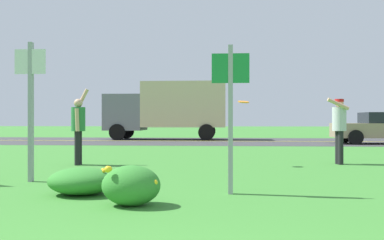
{
  "coord_description": "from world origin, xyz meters",
  "views": [
    {
      "loc": [
        0.52,
        -1.39,
        1.11
      ],
      "look_at": [
        -0.21,
        8.6,
        1.1
      ],
      "focal_mm": 39.93,
      "sensor_mm": 36.0,
      "label": 1
    }
  ],
  "objects_px": {
    "frisbee_orange": "(244,102)",
    "sign_post_near_path": "(31,97)",
    "sign_post_by_roadside": "(230,103)",
    "box_truck_gray": "(168,107)",
    "person_thrower_green_shirt": "(78,125)",
    "person_catcher_red_cap_gray_shirt": "(339,124)"
  },
  "relations": [
    {
      "from": "sign_post_near_path",
      "to": "sign_post_by_roadside",
      "type": "relative_size",
      "value": 1.12
    },
    {
      "from": "person_catcher_red_cap_gray_shirt",
      "to": "frisbee_orange",
      "type": "bearing_deg",
      "value": -167.65
    },
    {
      "from": "sign_post_by_roadside",
      "to": "box_truck_gray",
      "type": "relative_size",
      "value": 0.33
    },
    {
      "from": "sign_post_near_path",
      "to": "box_truck_gray",
      "type": "bearing_deg",
      "value": 88.75
    },
    {
      "from": "sign_post_by_roadside",
      "to": "box_truck_gray",
      "type": "height_order",
      "value": "box_truck_gray"
    },
    {
      "from": "sign_post_by_roadside",
      "to": "person_thrower_green_shirt",
      "type": "xyz_separation_m",
      "value": [
        -3.66,
        3.85,
        -0.38
      ]
    },
    {
      "from": "person_thrower_green_shirt",
      "to": "sign_post_by_roadside",
      "type": "bearing_deg",
      "value": -46.44
    },
    {
      "from": "person_thrower_green_shirt",
      "to": "person_catcher_red_cap_gray_shirt",
      "type": "bearing_deg",
      "value": 5.53
    },
    {
      "from": "sign_post_near_path",
      "to": "box_truck_gray",
      "type": "height_order",
      "value": "box_truck_gray"
    },
    {
      "from": "sign_post_by_roadside",
      "to": "person_catcher_red_cap_gray_shirt",
      "type": "height_order",
      "value": "sign_post_by_roadside"
    },
    {
      "from": "sign_post_by_roadside",
      "to": "sign_post_near_path",
      "type": "bearing_deg",
      "value": 164.11
    },
    {
      "from": "sign_post_by_roadside",
      "to": "frisbee_orange",
      "type": "bearing_deg",
      "value": 84.52
    },
    {
      "from": "sign_post_near_path",
      "to": "person_thrower_green_shirt",
      "type": "xyz_separation_m",
      "value": [
        -0.11,
        2.84,
        -0.54
      ]
    },
    {
      "from": "frisbee_orange",
      "to": "box_truck_gray",
      "type": "height_order",
      "value": "box_truck_gray"
    },
    {
      "from": "person_catcher_red_cap_gray_shirt",
      "to": "person_thrower_green_shirt",
      "type": "bearing_deg",
      "value": -174.47
    },
    {
      "from": "frisbee_orange",
      "to": "sign_post_near_path",
      "type": "bearing_deg",
      "value": -143.22
    },
    {
      "from": "box_truck_gray",
      "to": "sign_post_by_roadside",
      "type": "bearing_deg",
      "value": -79.63
    },
    {
      "from": "sign_post_near_path",
      "to": "person_thrower_green_shirt",
      "type": "relative_size",
      "value": 1.32
    },
    {
      "from": "frisbee_orange",
      "to": "box_truck_gray",
      "type": "distance_m",
      "value": 13.97
    },
    {
      "from": "person_thrower_green_shirt",
      "to": "box_truck_gray",
      "type": "height_order",
      "value": "box_truck_gray"
    },
    {
      "from": "sign_post_by_roadside",
      "to": "box_truck_gray",
      "type": "distance_m",
      "value": 17.75
    },
    {
      "from": "frisbee_orange",
      "to": "person_thrower_green_shirt",
      "type": "bearing_deg",
      "value": -178.6
    }
  ]
}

